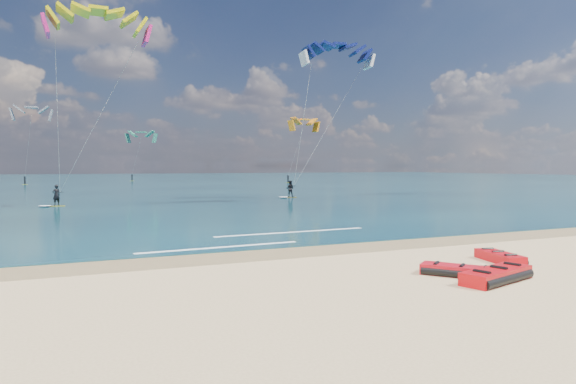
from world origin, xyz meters
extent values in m
plane|color=tan|center=(0.00, 40.00, 0.00)|extent=(320.00, 320.00, 0.00)
cube|color=brown|center=(0.00, 3.00, 0.00)|extent=(320.00, 2.40, 0.01)
cube|color=#0A2A38|center=(0.00, 104.00, 0.02)|extent=(320.00, 200.00, 0.04)
cube|color=gold|center=(-8.27, 30.47, 0.07)|extent=(1.30, 0.48, 0.06)
imported|color=black|center=(-8.27, 30.47, 0.93)|extent=(0.73, 0.64, 1.70)
cylinder|color=black|center=(-7.99, 30.19, 1.18)|extent=(0.52, 0.07, 0.04)
cube|color=gold|center=(13.53, 33.28, 0.07)|extent=(1.39, 0.69, 0.06)
imported|color=black|center=(13.53, 33.28, 0.94)|extent=(1.04, 0.99, 1.70)
cylinder|color=black|center=(13.83, 32.98, 1.23)|extent=(0.54, 0.15, 0.04)
cube|color=white|center=(-2.12, 5.00, 0.04)|extent=(6.71, 0.60, 0.01)
cube|color=white|center=(2.41, 8.10, 0.04)|extent=(7.96, 0.53, 0.01)
camera|label=1|loc=(-7.82, -14.60, 3.28)|focal=32.00mm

